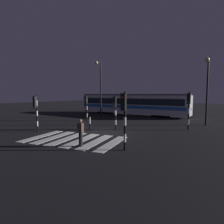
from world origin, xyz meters
TOP-DOWN VIEW (x-y plane):
  - ground_plane at (0.00, 0.00)m, footprint 120.00×120.00m
  - rail_near at (0.00, 12.68)m, footprint 80.00×0.12m
  - rail_far at (0.00, 14.12)m, footprint 80.00×0.12m
  - crosswalk_zebra at (0.00, -3.15)m, footprint 7.29×5.53m
  - traffic_light_corner_far_left at (-5.70, 4.59)m, footprint 0.36×0.42m
  - traffic_light_median_centre at (0.33, 1.68)m, footprint 0.36×0.42m
  - traffic_light_corner_near_left at (-4.88, -2.82)m, footprint 0.36×0.42m
  - traffic_light_corner_near_right at (4.30, -3.46)m, footprint 0.36×0.42m
  - traffic_light_corner_far_right at (5.87, 5.21)m, footprint 0.36×0.42m
  - street_lamp_trackside_right at (6.77, 8.84)m, footprint 0.44×1.21m
  - street_lamp_trackside_left at (-6.45, 8.19)m, footprint 0.44×1.21m
  - tram at (-4.38, 13.39)m, footprint 17.59×2.58m
  - pedestrian_waiting_at_kerb at (1.66, -4.23)m, footprint 0.36×0.24m
  - bollard_island_edge at (-1.77, 0.63)m, footprint 0.12×0.12m

SIDE VIEW (x-z plane):
  - ground_plane at x=0.00m, z-range 0.00..0.00m
  - crosswalk_zebra at x=0.00m, z-range 0.00..0.02m
  - rail_near at x=0.00m, z-range 0.00..0.03m
  - rail_far at x=0.00m, z-range 0.00..0.03m
  - bollard_island_edge at x=-1.77m, z-range 0.00..1.11m
  - pedestrian_waiting_at_kerb at x=1.66m, z-range 0.02..1.73m
  - tram at x=-4.38m, z-range -0.32..3.83m
  - traffic_light_median_centre at x=0.33m, z-range 0.49..3.58m
  - traffic_light_corner_far_left at x=-5.70m, z-range 0.49..3.60m
  - traffic_light_corner_near_left at x=-4.88m, z-range 0.50..3.64m
  - traffic_light_corner_near_right at x=4.30m, z-range 0.54..3.90m
  - traffic_light_corner_far_right at x=5.87m, z-range 0.55..3.97m
  - street_lamp_trackside_right at x=6.77m, z-range 0.94..7.74m
  - street_lamp_trackside_left at x=-6.45m, z-range 0.98..8.57m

